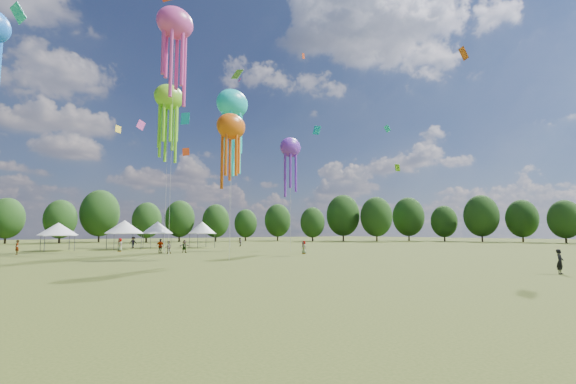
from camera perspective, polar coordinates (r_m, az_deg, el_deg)
ground at (r=24.64m, az=24.84°, el=-11.41°), size 300.00×300.00×0.00m
observer_main at (r=30.97m, az=34.28°, el=-8.21°), size 0.58×0.38×1.57m
spectator_near at (r=51.04m, az=-16.71°, el=-7.58°), size 0.85×0.72×1.55m
spectators_far at (r=60.15m, az=-17.09°, el=-7.16°), size 35.14×31.16×1.87m
festival_tents at (r=67.06m, az=-24.31°, el=-4.73°), size 37.23×11.15×4.44m
show_kites at (r=58.80m, az=-14.51°, el=12.61°), size 39.87×28.91×29.99m
small_kites at (r=64.34m, az=-16.39°, el=19.28°), size 76.34×61.85×45.02m
treeline at (r=75.78m, az=-25.08°, el=-2.22°), size 201.57×95.24×13.43m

